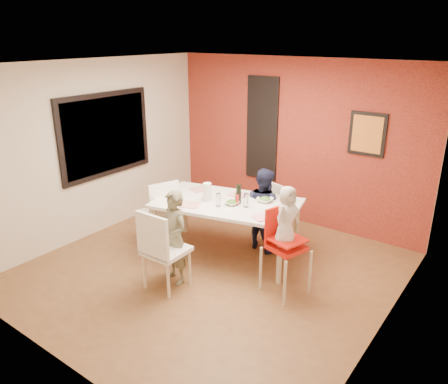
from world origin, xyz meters
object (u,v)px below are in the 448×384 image
Objects in this scene: chair_left at (161,209)px; toddler at (287,216)px; wine_bottle at (239,194)px; paper_towel_roll at (207,192)px; high_chair at (284,243)px; chair_far at (273,211)px; chair_near at (161,247)px; dining_table at (227,207)px; child_near at (175,237)px; child_far at (263,209)px.

chair_left is 1.37× the size of toddler.
wine_bottle is 0.44m from paper_towel_roll.
chair_far is at bearing 52.65° from high_chair.
chair_near is 4.07× the size of paper_towel_roll.
high_chair is (1.10, -0.34, -0.10)m from dining_table.
chair_far is 1.46m from toddler.
child_near is at bearing -88.19° from chair_far.
toddler is at bearing -9.27° from paper_towel_roll.
dining_table is 1.21m from toddler.
dining_table is 8.22× the size of wine_bottle.
paper_towel_roll reaches higher than dining_table.
child_near is at bearing -81.54° from paper_towel_roll.
dining_table is at bearing 29.04° from paper_towel_roll.
chair_near is 1.26m from chair_left.
chair_far is at bearing 67.26° from dining_table.
chair_near is at bearing 133.52° from toddler.
child_far is 0.90m from paper_towel_roll.
child_near is at bearing -104.85° from wine_bottle.
paper_towel_roll is (-0.56, -0.88, 0.45)m from chair_far.
chair_far is 1.77m from child_near.
child_far is at bearing -104.27° from chair_near.
paper_towel_roll is at bearing -84.38° from chair_near.
child_far is (0.41, 1.47, -0.00)m from child_near.
chair_far is 0.73× the size of child_near.
chair_far is 3.40× the size of wine_bottle.
child_far is at bearing 52.82° from toddler.
wine_bottle is 1.02× the size of paper_towel_roll.
chair_left is at bearing 97.60° from toddler.
child_near is (-0.00, 0.25, 0.03)m from chair_near.
chair_near is at bearing 64.36° from chair_left.
wine_bottle is (-0.14, -0.45, 0.34)m from child_far.
dining_table is 0.85m from chair_far.
child_far is at bearing 88.27° from child_near.
high_chair is at bearing -38.28° from chair_far.
high_chair reaches higher than chair_near.
high_chair is (2.08, -0.03, 0.08)m from chair_left.
child_near is (-0.43, -1.71, 0.11)m from chair_far.
chair_left is 2.09m from high_chair.
dining_table is 2.07× the size of chair_near.
chair_far is at bearing 76.76° from wine_bottle.
dining_table is 2.94× the size of toddler.
wine_bottle is (-0.94, 0.41, 0.30)m from high_chair.
chair_far is 0.26m from child_far.
high_chair reaches higher than chair_far.
toddler reaches higher than dining_table.
chair_left is 1.09m from child_near.
chair_left is 0.86m from paper_towel_roll.
dining_table is 1.15m from high_chair.
high_chair is 0.88× the size of child_far.
chair_near is 0.97× the size of high_chair.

